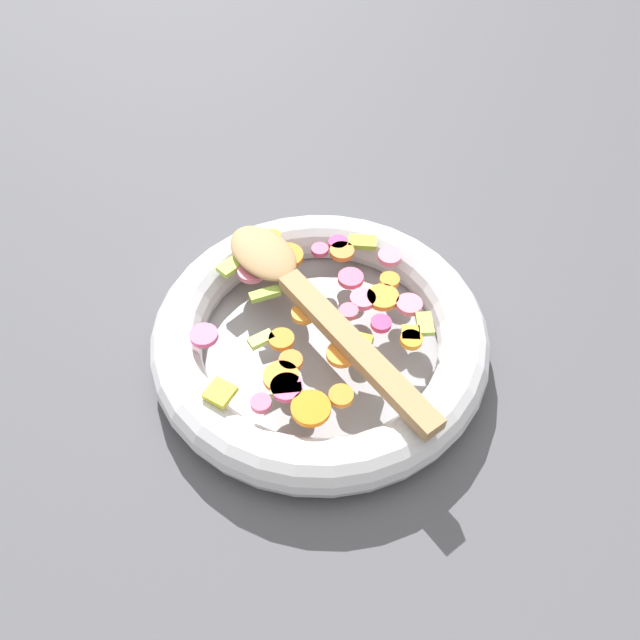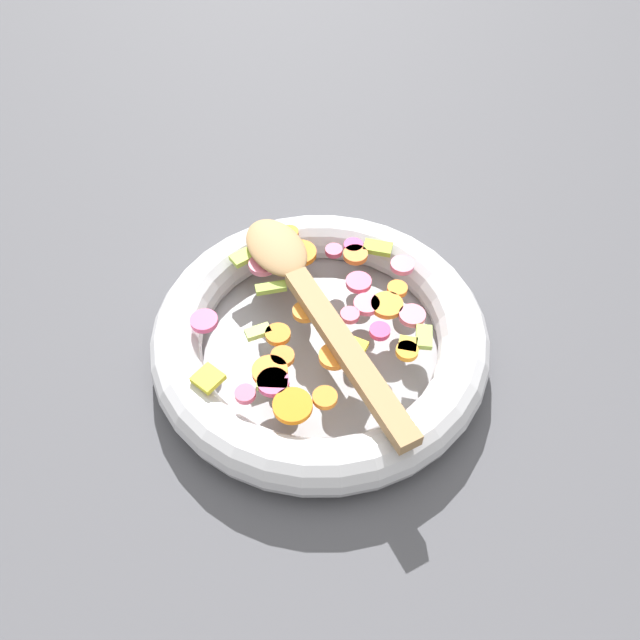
# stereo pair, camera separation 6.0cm
# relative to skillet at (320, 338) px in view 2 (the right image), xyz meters

# --- Properties ---
(ground_plane) EXTENTS (4.00, 4.00, 0.00)m
(ground_plane) POSITION_rel_skillet_xyz_m (0.00, 0.00, -0.02)
(ground_plane) COLOR #4C4C51
(skillet) EXTENTS (0.33, 0.33, 0.05)m
(skillet) POSITION_rel_skillet_xyz_m (0.00, 0.00, 0.00)
(skillet) COLOR gray
(skillet) RESTS_ON ground_plane
(chopped_vegetables) EXTENTS (0.22, 0.26, 0.01)m
(chopped_vegetables) POSITION_rel_skillet_xyz_m (-0.00, 0.00, 0.03)
(chopped_vegetables) COLOR orange
(chopped_vegetables) RESTS_ON skillet
(wooden_spoon) EXTENTS (0.30, 0.10, 0.01)m
(wooden_spoon) POSITION_rel_skillet_xyz_m (-0.02, 0.01, 0.04)
(wooden_spoon) COLOR #A87F51
(wooden_spoon) RESTS_ON chopped_vegetables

